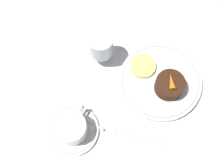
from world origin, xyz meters
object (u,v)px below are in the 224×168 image
object	(u,v)px
dinner_plate	(160,81)
dessert_cake	(170,85)
wine_glass	(101,46)
fork	(123,134)
coffee_cup	(71,128)

from	to	relation	value
dinner_plate	dessert_cake	distance (m)	0.04
wine_glass	fork	world-z (taller)	wine_glass
wine_glass	dessert_cake	bearing A→B (deg)	-92.03
dinner_plate	dessert_cake	bearing A→B (deg)	-110.31
coffee_cup	dinner_plate	bearing A→B (deg)	-33.49
wine_glass	fork	distance (m)	0.25
coffee_cup	dessert_cake	world-z (taller)	coffee_cup
dinner_plate	wine_glass	distance (m)	0.19
dinner_plate	dessert_cake	world-z (taller)	dessert_cake
coffee_cup	dessert_cake	bearing A→B (deg)	-39.27
coffee_cup	fork	world-z (taller)	coffee_cup
coffee_cup	fork	distance (m)	0.14
fork	dessert_cake	size ratio (longest dim) A/B	2.24
dessert_cake	coffee_cup	bearing A→B (deg)	140.73
dinner_plate	dessert_cake	xyz separation A→B (m)	(-0.01, -0.03, 0.03)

